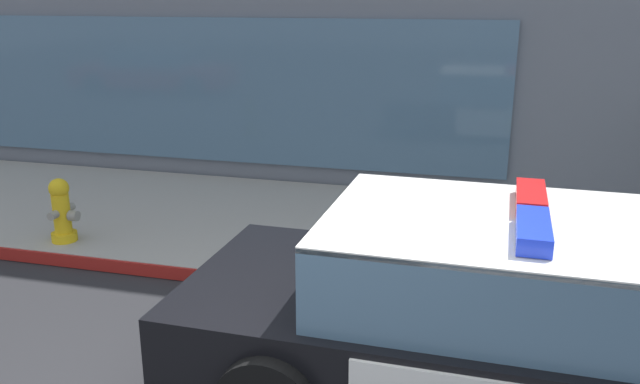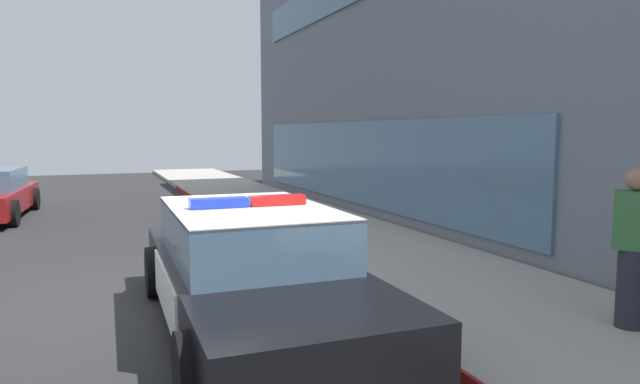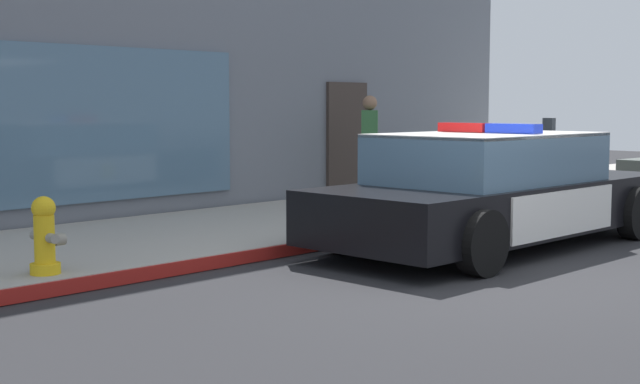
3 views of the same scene
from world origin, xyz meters
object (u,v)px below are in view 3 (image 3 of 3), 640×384
at_px(fire_hydrant, 45,236).
at_px(parking_meter, 549,143).
at_px(pedestrian_on_sidewalk, 370,147).
at_px(police_cruiser, 494,191).

xyz_separation_m(fire_hydrant, parking_meter, (9.21, -0.02, 0.58)).
xyz_separation_m(fire_hydrant, pedestrian_on_sidewalk, (6.94, 1.96, 0.51)).
bearing_deg(parking_meter, pedestrian_on_sidewalk, 138.93).
xyz_separation_m(police_cruiser, parking_meter, (4.22, 1.63, 0.40)).
height_order(police_cruiser, parking_meter, police_cruiser).
bearing_deg(fire_hydrant, parking_meter, -0.14).
bearing_deg(pedestrian_on_sidewalk, police_cruiser, 113.13).
xyz_separation_m(police_cruiser, pedestrian_on_sidewalk, (1.94, 3.61, 0.33)).
bearing_deg(police_cruiser, pedestrian_on_sidewalk, 62.80).
bearing_deg(pedestrian_on_sidewalk, fire_hydrant, 67.16).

